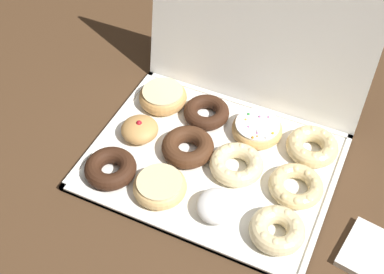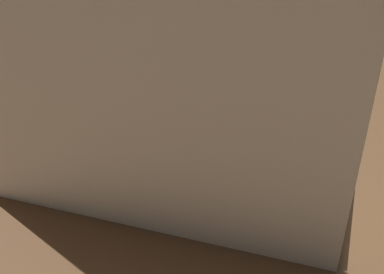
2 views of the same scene
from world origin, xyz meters
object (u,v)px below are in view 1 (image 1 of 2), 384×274
powdered_filled_donut_2 (217,206)px  napkin_stack (375,255)px  glazed_ring_donut_1 (160,186)px  sprinkle_donut_10 (257,129)px  cruller_donut_7 (295,187)px  glazed_ring_donut_8 (163,97)px  chocolate_cake_ring_donut_9 (206,112)px  jelly_filled_donut_4 (139,130)px  donut_box (212,163)px  cruller_donut_6 (237,164)px  chocolate_cake_ring_donut_5 (188,147)px  cruller_donut_11 (312,146)px  cruller_donut_3 (277,230)px  chocolate_cake_ring_donut_0 (110,168)px

powdered_filled_donut_2 → napkin_stack: size_ratio=0.72×
glazed_ring_donut_1 → napkin_stack: bearing=5.5°
powdered_filled_donut_2 → sprinkle_donut_10: bearing=90.4°
cruller_donut_7 → glazed_ring_donut_8: size_ratio=0.98×
powdered_filled_donut_2 → glazed_ring_donut_8: powdered_filled_donut_2 is taller
glazed_ring_donut_1 → cruller_donut_7: bearing=24.8°
glazed_ring_donut_8 → chocolate_cake_ring_donut_9: bearing=-0.6°
jelly_filled_donut_4 → powdered_filled_donut_2: bearing=-25.7°
glazed_ring_donut_8 → jelly_filled_donut_4: bearing=-89.0°
cruller_donut_7 → sprinkle_donut_10: (-0.13, 0.12, 0.00)m
donut_box → powdered_filled_donut_2: bearing=-62.5°
cruller_donut_6 → chocolate_cake_ring_donut_5: bearing=-179.2°
cruller_donut_6 → cruller_donut_11: cruller_donut_11 is taller
donut_box → jelly_filled_donut_4: size_ratio=6.18×
donut_box → chocolate_cake_ring_donut_9: (-0.07, 0.12, 0.02)m
donut_box → cruller_donut_11: 0.23m
sprinkle_donut_10 → donut_box: bearing=-117.2°
jelly_filled_donut_4 → chocolate_cake_ring_donut_9: 0.17m
glazed_ring_donut_1 → cruller_donut_7: (0.26, 0.12, -0.00)m
glazed_ring_donut_1 → powdered_filled_donut_2: size_ratio=1.31×
donut_box → powdered_filled_donut_2: powdered_filled_donut_2 is taller
cruller_donut_3 → napkin_stack: cruller_donut_3 is taller
chocolate_cake_ring_donut_5 → chocolate_cake_ring_donut_9: 0.12m
chocolate_cake_ring_donut_5 → napkin_stack: size_ratio=0.98×
glazed_ring_donut_1 → jelly_filled_donut_4: 0.17m
cruller_donut_11 → glazed_ring_donut_8: bearing=179.7°
chocolate_cake_ring_donut_5 → cruller_donut_7: (0.25, -0.00, -0.00)m
sprinkle_donut_10 → napkin_stack: size_ratio=0.97×
cruller_donut_7 → cruller_donut_11: cruller_donut_11 is taller
donut_box → glazed_ring_donut_1: bearing=-118.3°
sprinkle_donut_10 → cruller_donut_3: bearing=-61.6°
donut_box → chocolate_cake_ring_donut_5: (-0.06, -0.00, 0.02)m
donut_box → glazed_ring_donut_1: (-0.07, -0.12, 0.02)m
sprinkle_donut_10 → jelly_filled_donut_4: bearing=-153.6°
chocolate_cake_ring_donut_0 → jelly_filled_donut_4: size_ratio=1.31×
cruller_donut_11 → chocolate_cake_ring_donut_9: bearing=179.8°
cruller_donut_6 → cruller_donut_11: 0.18m
cruller_donut_7 → cruller_donut_11: size_ratio=0.99×
cruller_donut_3 → chocolate_cake_ring_donut_9: bearing=136.9°
chocolate_cake_ring_donut_0 → cruller_donut_6: same height
chocolate_cake_ring_donut_5 → chocolate_cake_ring_donut_9: (-0.01, 0.12, -0.00)m
chocolate_cake_ring_donut_0 → cruller_donut_11: 0.45m
powdered_filled_donut_2 → jelly_filled_donut_4: size_ratio=1.00×
powdered_filled_donut_2 → jelly_filled_donut_4: (-0.25, 0.12, 0.00)m
powdered_filled_donut_2 → napkin_stack: 0.32m
chocolate_cake_ring_donut_0 → sprinkle_donut_10: sprinkle_donut_10 is taller
jelly_filled_donut_4 → chocolate_cake_ring_donut_5: (0.12, 0.00, -0.00)m
jelly_filled_donut_4 → cruller_donut_6: 0.24m
powdered_filled_donut_2 → cruller_donut_3: size_ratio=0.78×
cruller_donut_3 → chocolate_cake_ring_donut_5: (-0.25, 0.12, -0.00)m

